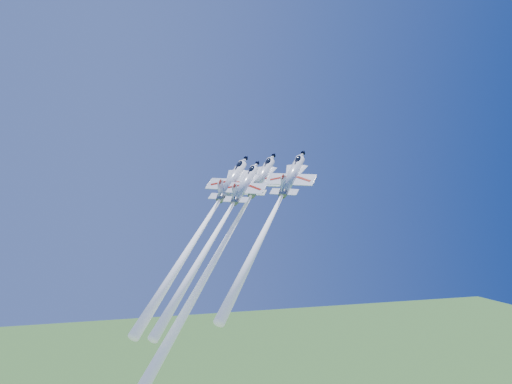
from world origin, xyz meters
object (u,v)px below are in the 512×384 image
object	(u,v)px
jet_lead	(226,239)
jet_left	(204,225)
jet_slot	(218,230)
jet_right	(271,217)

from	to	relation	value
jet_lead	jet_left	size ratio (longest dim) A/B	1.24
jet_left	jet_slot	bearing A→B (deg)	-27.15
jet_left	jet_lead	bearing A→B (deg)	17.93
jet_left	jet_right	bearing A→B (deg)	13.75
jet_lead	jet_left	bearing A→B (deg)	-162.07
jet_lead	jet_slot	xyz separation A→B (m)	(-2.33, -2.52, 1.99)
jet_slot	jet_right	bearing A→B (deg)	30.69
jet_right	jet_slot	world-z (taller)	jet_right
jet_left	jet_right	world-z (taller)	jet_right
jet_right	jet_slot	xyz separation A→B (m)	(-10.04, 1.55, -2.29)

